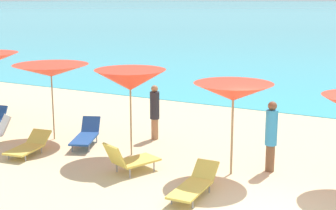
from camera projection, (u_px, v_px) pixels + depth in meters
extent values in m
cylinder|color=#9E7F59|center=(53.00, 104.00, 14.56)|extent=(0.04, 0.04, 2.16)
cone|color=red|center=(51.00, 70.00, 14.35)|extent=(2.26, 2.26, 0.35)
sphere|color=#9E7F59|center=(51.00, 66.00, 14.32)|extent=(0.07, 0.07, 0.07)
cylinder|color=#9E7F59|center=(131.00, 116.00, 13.06)|extent=(0.05, 0.05, 2.18)
cone|color=red|center=(130.00, 80.00, 12.85)|extent=(2.08, 2.08, 0.55)
sphere|color=#9E7F59|center=(130.00, 74.00, 12.82)|extent=(0.07, 0.07, 0.07)
cylinder|color=#9E7F59|center=(232.00, 131.00, 11.66)|extent=(0.05, 0.05, 2.11)
cone|color=red|center=(233.00, 92.00, 11.46)|extent=(2.02, 2.02, 0.41)
sphere|color=#9E7F59|center=(233.00, 86.00, 11.43)|extent=(0.07, 0.07, 0.07)
cube|color=white|center=(4.00, 125.00, 14.57)|extent=(0.59, 0.51, 0.54)
cylinder|color=gray|center=(1.00, 126.00, 15.85)|extent=(0.04, 0.04, 0.23)
cube|color=#1E478C|center=(84.00, 139.00, 13.91)|extent=(1.01, 1.40, 0.05)
cube|color=#1E478C|center=(91.00, 124.00, 14.62)|extent=(0.61, 0.51, 0.45)
cylinder|color=gray|center=(72.00, 148.00, 13.56)|extent=(0.04, 0.04, 0.23)
cylinder|color=gray|center=(89.00, 148.00, 13.52)|extent=(0.04, 0.04, 0.23)
cylinder|color=gray|center=(81.00, 139.00, 14.43)|extent=(0.04, 0.04, 0.23)
cylinder|color=gray|center=(97.00, 139.00, 14.39)|extent=(0.04, 0.04, 0.23)
cube|color=#D8BF4C|center=(190.00, 189.00, 10.37)|extent=(0.60, 1.32, 0.05)
cube|color=#D8BF4C|center=(205.00, 170.00, 11.07)|extent=(0.54, 0.43, 0.36)
cylinder|color=gray|center=(172.00, 200.00, 10.13)|extent=(0.04, 0.04, 0.19)
cylinder|color=gray|center=(193.00, 204.00, 9.93)|extent=(0.04, 0.04, 0.19)
cylinder|color=gray|center=(189.00, 185.00, 10.93)|extent=(0.04, 0.04, 0.19)
cylinder|color=gray|center=(209.00, 189.00, 10.72)|extent=(0.04, 0.04, 0.19)
cube|color=#D8BF4C|center=(137.00, 161.00, 12.03)|extent=(0.98, 1.20, 0.05)
cube|color=#D8BF4C|center=(115.00, 156.00, 11.57)|extent=(0.67, 0.50, 0.55)
cylinder|color=gray|center=(154.00, 166.00, 12.05)|extent=(0.04, 0.04, 0.24)
cylinder|color=gray|center=(141.00, 161.00, 12.46)|extent=(0.04, 0.04, 0.24)
cylinder|color=gray|center=(130.00, 173.00, 11.60)|extent=(0.04, 0.04, 0.24)
cylinder|color=gray|center=(117.00, 167.00, 12.01)|extent=(0.04, 0.04, 0.24)
cube|color=#D8BF4C|center=(24.00, 150.00, 13.12)|extent=(0.77, 1.12, 0.05)
cube|color=#D8BF4C|center=(39.00, 137.00, 13.74)|extent=(0.65, 0.52, 0.35)
cylinder|color=gray|center=(8.00, 156.00, 12.93)|extent=(0.04, 0.04, 0.17)
cylinder|color=gray|center=(25.00, 158.00, 12.76)|extent=(0.04, 0.04, 0.17)
cylinder|color=gray|center=(25.00, 148.00, 13.60)|extent=(0.04, 0.04, 0.17)
cylinder|color=gray|center=(41.00, 150.00, 13.43)|extent=(0.04, 0.04, 0.17)
cylinder|color=brown|center=(270.00, 158.00, 12.01)|extent=(0.22, 0.22, 0.67)
cylinder|color=#3399D8|center=(271.00, 128.00, 11.84)|extent=(0.29, 0.29, 0.87)
sphere|color=brown|center=(272.00, 106.00, 11.73)|extent=(0.22, 0.22, 0.22)
cylinder|color=#A3704C|center=(155.00, 129.00, 14.72)|extent=(0.21, 0.21, 0.63)
cylinder|color=#26262D|center=(155.00, 105.00, 14.57)|extent=(0.28, 0.28, 0.81)
sphere|color=#A3704C|center=(155.00, 89.00, 14.46)|extent=(0.20, 0.20, 0.20)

